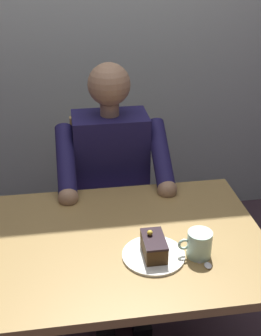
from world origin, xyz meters
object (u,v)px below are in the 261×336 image
(chair, at_px, (110,193))
(dessert_spoon, at_px, (205,260))
(coffee_cup, at_px, (199,244))
(seated_person, at_px, (113,185))
(dining_table, at_px, (129,256))
(cake_slice, at_px, (154,246))

(chair, relative_size, dessert_spoon, 6.40)
(chair, relative_size, coffee_cup, 7.21)
(chair, xyz_separation_m, seated_person, (0.00, 0.17, 0.14))
(chair, xyz_separation_m, coffee_cup, (-0.23, 0.84, 0.26))
(dining_table, height_order, cake_slice, cake_slice)
(seated_person, xyz_separation_m, dessert_spoon, (-0.25, 0.70, 0.07))
(seated_person, xyz_separation_m, coffee_cup, (-0.23, 0.67, 0.12))
(cake_slice, height_order, dessert_spoon, cake_slice)
(dining_table, distance_m, chair, 0.72)
(chair, height_order, cake_slice, chair)
(cake_slice, bearing_deg, seated_person, -83.66)
(dining_table, distance_m, coffee_cup, 0.30)
(chair, height_order, seated_person, seated_person)
(chair, bearing_deg, seated_person, 90.00)
(dining_table, relative_size, chair, 1.17)
(cake_slice, bearing_deg, dessert_spoon, 163.50)
(cake_slice, distance_m, dessert_spoon, 0.19)
(dessert_spoon, bearing_deg, coffee_cup, -64.77)
(dining_table, xyz_separation_m, cake_slice, (-0.07, 0.12, 0.13))
(cake_slice, xyz_separation_m, dessert_spoon, (-0.18, 0.05, -0.04))
(cake_slice, bearing_deg, dining_table, -58.68)
(chair, distance_m, seated_person, 0.23)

